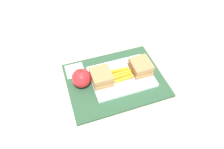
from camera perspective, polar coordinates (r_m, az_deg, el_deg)
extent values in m
plane|color=#B7AD99|center=(0.79, 0.86, -1.77)|extent=(2.40, 2.40, 0.00)
cube|color=#284C33|center=(0.79, 0.86, -1.54)|extent=(0.36, 0.28, 0.01)
cube|color=white|center=(0.79, 2.59, -0.57)|extent=(0.23, 0.17, 0.01)
cube|color=#9E7A4C|center=(0.80, 7.88, 1.51)|extent=(0.07, 0.08, 0.02)
cube|color=#F4CC4C|center=(0.79, 7.97, 2.15)|extent=(0.07, 0.07, 0.01)
cube|color=#9E7A4C|center=(0.78, 8.08, 2.80)|extent=(0.07, 0.08, 0.02)
cube|color=#9E7A4C|center=(0.76, -2.90, -1.29)|extent=(0.07, 0.08, 0.02)
cube|color=#F4CC4C|center=(0.75, -2.94, -0.66)|extent=(0.07, 0.07, 0.01)
cube|color=#9E7A4C|center=(0.74, -2.98, -0.01)|extent=(0.07, 0.08, 0.02)
cylinder|color=orange|center=(0.79, 1.98, 1.20)|extent=(0.08, 0.01, 0.02)
cylinder|color=orange|center=(0.78, 2.59, 0.42)|extent=(0.08, 0.01, 0.01)
cylinder|color=orange|center=(0.77, 2.76, -0.35)|extent=(0.08, 0.01, 0.02)
cylinder|color=orange|center=(0.76, 3.28, -1.17)|extent=(0.08, 0.01, 0.02)
sphere|color=red|center=(0.75, -8.43, -0.98)|extent=(0.07, 0.07, 0.07)
cylinder|color=brown|center=(0.72, -8.78, 1.08)|extent=(0.01, 0.00, 0.01)
cube|color=white|center=(0.82, -10.19, 1.11)|extent=(0.07, 0.07, 0.00)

